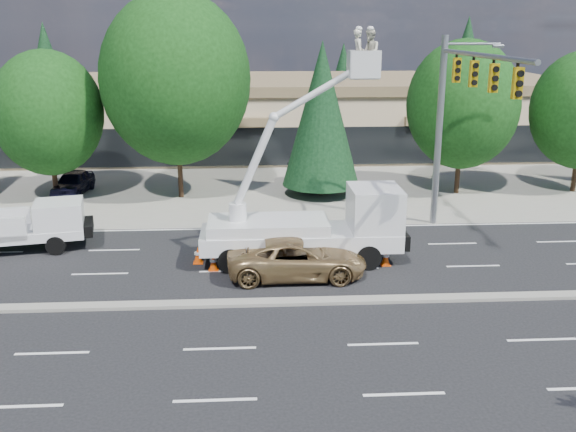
{
  "coord_description": "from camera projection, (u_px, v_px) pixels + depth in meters",
  "views": [
    {
      "loc": [
        1.06,
        -20.76,
        9.39
      ],
      "look_at": [
        2.41,
        2.74,
        2.4
      ],
      "focal_mm": 40.0,
      "sensor_mm": 36.0,
      "label": 1
    }
  ],
  "objects": [
    {
      "name": "signal_mast",
      "position": [
        456.0,
        105.0,
        28.05
      ],
      "size": [
        2.76,
        10.16,
        9.0
      ],
      "color": "gray",
      "rests_on": "ground"
    },
    {
      "name": "concrete_apron",
      "position": [
        236.0,
        176.0,
        41.62
      ],
      "size": [
        140.0,
        22.0,
        0.01
      ],
      "primitive_type": "cube",
      "color": "gray",
      "rests_on": "ground"
    },
    {
      "name": "tree_front_d",
      "position": [
        176.0,
        79.0,
        34.78
      ],
      "size": [
        8.15,
        8.15,
        11.31
      ],
      "color": "#332114",
      "rests_on": "ground"
    },
    {
      "name": "traffic_cone_d",
      "position": [
        386.0,
        257.0,
        26.13
      ],
      "size": [
        0.4,
        0.4,
        0.7
      ],
      "color": "#FF4E08",
      "rests_on": "ground"
    },
    {
      "name": "tree_back_c",
      "position": [
        343.0,
        82.0,
        62.02
      ],
      "size": [
        3.99,
        3.99,
        7.87
      ],
      "color": "#332114",
      "rests_on": "ground"
    },
    {
      "name": "tree_front_f",
      "position": [
        463.0,
        105.0,
        36.09
      ],
      "size": [
        6.32,
        6.32,
        8.77
      ],
      "color": "#332114",
      "rests_on": "ground"
    },
    {
      "name": "strip_mall",
      "position": [
        238.0,
        113.0,
        50.36
      ],
      "size": [
        50.4,
        15.4,
        5.5
      ],
      "color": "tan",
      "rests_on": "ground"
    },
    {
      "name": "utility_pickup",
      "position": [
        29.0,
        231.0,
        27.77
      ],
      "size": [
        5.73,
        3.05,
        2.09
      ],
      "rotation": [
        0.0,
        0.0,
        0.2
      ],
      "color": "silver",
      "rests_on": "ground"
    },
    {
      "name": "traffic_cone_b",
      "position": [
        198.0,
        255.0,
        26.36
      ],
      "size": [
        0.4,
        0.4,
        0.7
      ],
      "color": "#FF4E08",
      "rests_on": "ground"
    },
    {
      "name": "road_median",
      "position": [
        224.0,
        303.0,
        22.46
      ],
      "size": [
        120.0,
        0.55,
        0.12
      ],
      "primitive_type": "cube",
      "color": "gray",
      "rests_on": "ground"
    },
    {
      "name": "parked_car_east",
      "position": [
        307.0,
        175.0,
        38.82
      ],
      "size": [
        2.17,
        4.7,
        1.49
      ],
      "primitive_type": "imported",
      "rotation": [
        0.0,
        0.0,
        0.13
      ],
      "color": "black",
      "rests_on": "ground"
    },
    {
      "name": "tree_back_a",
      "position": [
        47.0,
        72.0,
        60.19
      ],
      "size": [
        4.96,
        4.96,
        9.79
      ],
      "color": "#332114",
      "rests_on": "ground"
    },
    {
      "name": "tree_back_d",
      "position": [
        466.0,
        67.0,
        62.31
      ],
      "size": [
        5.24,
        5.24,
        10.34
      ],
      "color": "#332114",
      "rests_on": "ground"
    },
    {
      "name": "tree_front_e",
      "position": [
        322.0,
        114.0,
        35.79
      ],
      "size": [
        4.39,
        4.39,
        8.66
      ],
      "color": "#332114",
      "rests_on": "ground"
    },
    {
      "name": "bucket_truck",
      "position": [
        319.0,
        214.0,
        26.14
      ],
      "size": [
        8.17,
        2.7,
        9.39
      ],
      "rotation": [
        0.0,
        0.0,
        0.01
      ],
      "color": "silver",
      "rests_on": "ground"
    },
    {
      "name": "ground",
      "position": [
        224.0,
        305.0,
        22.48
      ],
      "size": [
        140.0,
        140.0,
        0.0
      ],
      "primitive_type": "plane",
      "color": "black",
      "rests_on": "ground"
    },
    {
      "name": "tree_back_b",
      "position": [
        197.0,
        63.0,
        60.75
      ],
      "size": [
        5.65,
        5.65,
        11.14
      ],
      "color": "#332114",
      "rests_on": "ground"
    },
    {
      "name": "tree_front_c",
      "position": [
        48.0,
        113.0,
        34.91
      ],
      "size": [
        5.94,
        5.94,
        8.25
      ],
      "color": "#332114",
      "rests_on": "ground"
    },
    {
      "name": "parked_car_west",
      "position": [
        73.0,
        183.0,
        37.09
      ],
      "size": [
        1.93,
        4.13,
        1.37
      ],
      "primitive_type": "imported",
      "rotation": [
        0.0,
        0.0,
        -0.08
      ],
      "color": "black",
      "rests_on": "ground"
    },
    {
      "name": "traffic_cone_c",
      "position": [
        213.0,
        262.0,
        25.58
      ],
      "size": [
        0.4,
        0.4,
        0.7
      ],
      "color": "#FF4E08",
      "rests_on": "ground"
    },
    {
      "name": "minivan",
      "position": [
        297.0,
        258.0,
        24.82
      ],
      "size": [
        5.4,
        2.53,
        1.5
      ],
      "primitive_type": "imported",
      "rotation": [
        0.0,
        0.0,
        1.58
      ],
      "color": "#987849",
      "rests_on": "ground"
    }
  ]
}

